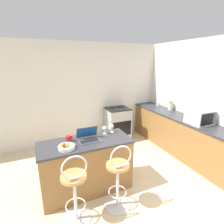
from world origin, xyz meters
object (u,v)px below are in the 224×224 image
object	(u,v)px
laptop	(88,137)
microwave	(200,116)
mug_red	(69,139)
bar_stool_far	(118,178)
bar_stool_near	(75,190)
fruit_bowl	(66,147)
wine_glass_short	(112,126)
storage_jar	(171,106)
mug_white	(158,104)
stove_range	(118,124)
wine_glass_tall	(105,128)

from	to	relation	value
laptop	microwave	bearing A→B (deg)	-3.92
mug_red	bar_stool_far	bearing A→B (deg)	-49.85
bar_stool_near	mug_red	xyz separation A→B (m)	(0.07, 0.66, 0.45)
bar_stool_near	fruit_bowl	bearing A→B (deg)	91.18
microwave	wine_glass_short	world-z (taller)	microwave
bar_stool_near	laptop	bearing A→B (deg)	57.86
mug_red	fruit_bowl	size ratio (longest dim) A/B	0.44
bar_stool_far	storage_jar	world-z (taller)	storage_jar
bar_stool_near	storage_jar	distance (m)	3.26
storage_jar	mug_red	world-z (taller)	storage_jar
wine_glass_short	bar_stool_near	bearing A→B (deg)	-138.99
mug_white	stove_range	bearing A→B (deg)	170.51
microwave	mug_red	xyz separation A→B (m)	(-2.62, 0.22, -0.09)
bar_stool_near	wine_glass_short	size ratio (longest dim) A/B	7.03
wine_glass_short	mug_white	distance (m)	2.36
laptop	mug_white	xyz separation A→B (m)	(2.49, 1.39, -0.01)
storage_jar	laptop	bearing A→B (deg)	-160.45
laptop	storage_jar	size ratio (longest dim) A/B	1.60
bar_stool_near	fruit_bowl	distance (m)	0.60
stove_range	storage_jar	distance (m)	1.49
wine_glass_short	mug_white	size ratio (longest dim) A/B	1.59
bar_stool_near	mug_red	distance (m)	0.80
microwave	bar_stool_far	bearing A→B (deg)	-168.01
microwave	wine_glass_short	xyz separation A→B (m)	(-1.84, 0.30, -0.04)
wine_glass_short	mug_red	distance (m)	0.79
laptop	microwave	size ratio (longest dim) A/B	0.77
bar_stool_far	laptop	xyz separation A→B (m)	(-0.26, 0.60, 0.45)
bar_stool_near	storage_jar	bearing A→B (deg)	27.35
microwave	mug_white	distance (m)	1.56
storage_jar	wine_glass_tall	xyz separation A→B (m)	(-2.15, -0.76, -0.01)
laptop	fruit_bowl	xyz separation A→B (m)	(-0.38, -0.18, -0.01)
bar_stool_far	wine_glass_short	bearing A→B (deg)	73.24
bar_stool_far	laptop	distance (m)	0.79
bar_stool_far	storage_jar	distance (m)	2.72
bar_stool_far	stove_range	distance (m)	2.42
fruit_bowl	laptop	bearing A→B (deg)	24.89
laptop	storage_jar	distance (m)	2.64
microwave	wine_glass_short	distance (m)	1.87
fruit_bowl	stove_range	bearing A→B (deg)	46.43
wine_glass_short	laptop	bearing A→B (deg)	-163.09
bar_stool_near	microwave	bearing A→B (deg)	9.24
laptop	mug_red	distance (m)	0.31
wine_glass_tall	storage_jar	bearing A→B (deg)	19.47
laptop	stove_range	bearing A→B (deg)	50.78
microwave	wine_glass_tall	world-z (taller)	microwave
wine_glass_short	fruit_bowl	world-z (taller)	wine_glass_short
bar_stool_far	mug_red	xyz separation A→B (m)	(-0.56, 0.66, 0.45)
mug_white	laptop	bearing A→B (deg)	-150.85
microwave	stove_range	xyz separation A→B (m)	(-1.02, 1.75, -0.59)
laptop	wine_glass_tall	bearing A→B (deg)	20.07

